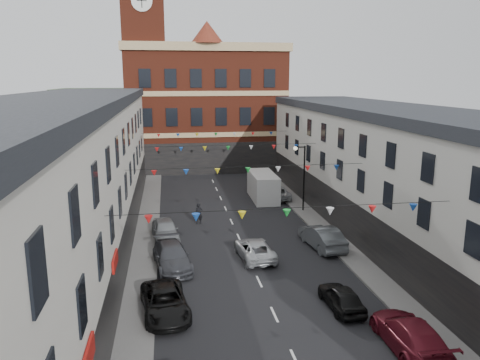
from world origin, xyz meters
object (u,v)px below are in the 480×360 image
car_left_e (165,230)px  car_right_c (410,334)px  car_left_c (165,302)px  car_left_d (172,256)px  car_right_e (322,237)px  pedestrian (199,214)px  white_van (263,186)px  car_right_f (277,192)px  moving_car (255,249)px  street_lamp (301,169)px  car_right_d (341,297)px

car_left_e → car_right_c: car_left_e is taller
car_left_c → car_right_c: bearing=-31.3°
car_left_d → car_left_c: bearing=-101.9°
car_left_d → car_right_e: size_ratio=1.05×
car_right_c → pedestrian: (-7.94, 19.82, 0.13)m
car_right_e → white_van: white_van is taller
car_right_c → white_van: 26.95m
car_right_f → moving_car: car_right_f is taller
car_right_c → car_right_e: size_ratio=1.04×
street_lamp → car_left_d: 16.34m
street_lamp → pedestrian: (-9.29, -2.16, -3.04)m
car_left_d → white_van: bearing=52.3°
car_right_c → car_right_e: (0.30, 12.93, 0.07)m
car_right_d → white_van: white_van is taller
white_van → pedestrian: bearing=-133.2°
car_left_d → moving_car: size_ratio=1.11×
car_left_c → moving_car: bearing=42.1°
white_van → car_right_c: bearing=-86.8°
street_lamp → car_left_c: size_ratio=1.24×
moving_car → car_right_e: bearing=-170.2°
car_left_e → car_right_e: 11.49m
white_van → pedestrian: 9.88m
car_left_c → pedestrian: size_ratio=2.79×
car_right_f → moving_car: size_ratio=1.03×
car_right_e → moving_car: (-5.08, -1.27, -0.16)m
car_right_e → moving_car: size_ratio=1.06×
moving_car → pedestrian: size_ratio=2.67×
moving_car → car_right_c: bearing=108.1°
car_left_e → pedestrian: pedestrian is taller
car_right_d → car_right_e: size_ratio=0.76×
car_right_d → moving_car: size_ratio=0.81×
car_left_c → car_left_e: car_left_e is taller
moving_car → car_left_e: bearing=-42.4°
car_left_e → car_right_e: (10.98, -3.38, 0.03)m
car_right_c → car_right_f: size_ratio=1.07×
car_right_d → moving_car: 8.21m
car_right_c → car_right_d: size_ratio=1.36×
street_lamp → car_left_c: 21.16m
car_left_e → moving_car: car_left_e is taller
pedestrian → car_left_d: bearing=-109.1°
street_lamp → car_left_d: street_lamp is taller
car_left_c → white_van: white_van is taller
car_left_e → car_right_e: bearing=-23.5°
car_right_c → car_left_c: bearing=-23.3°
car_left_c → pedestrian: (2.76, 14.93, 0.19)m
moving_car → car_left_d: bearing=3.3°
car_left_c → white_van: bearing=59.7°
car_left_c → car_left_d: (0.43, 6.04, 0.07)m
car_right_c → moving_car: car_right_c is taller
car_left_d → car_right_c: 15.00m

